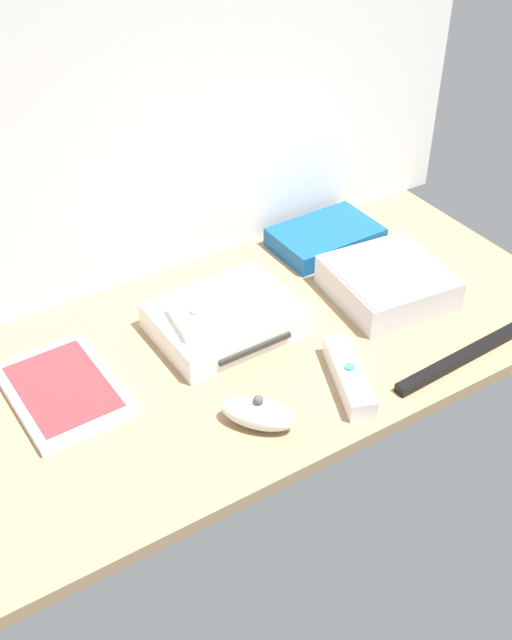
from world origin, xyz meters
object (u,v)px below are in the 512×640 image
(network_router, at_px, (325,237))
(remote_wand, at_px, (349,376))
(mini_computer, at_px, (388,282))
(game_case, at_px, (63,390))
(sensor_bar, at_px, (460,358))
(remote_classic_pad, at_px, (222,310))
(remote_nunchuk, at_px, (258,414))
(game_console, at_px, (226,319))

(network_router, xyz_separation_m, remote_wand, (-0.19, -0.31, -0.00))
(mini_computer, height_order, game_case, mini_computer)
(network_router, distance_m, sensor_bar, 0.36)
(network_router, bearing_deg, remote_classic_pad, -156.37)
(mini_computer, bearing_deg, game_case, 173.98)
(game_case, bearing_deg, sensor_bar, -27.01)
(game_case, distance_m, network_router, 0.54)
(remote_nunchuk, height_order, remote_classic_pad, remote_classic_pad)
(mini_computer, xyz_separation_m, remote_wand, (-0.18, -0.14, -0.01))
(mini_computer, height_order, remote_classic_pad, remote_classic_pad)
(remote_nunchuk, relative_size, remote_classic_pad, 0.69)
(game_console, distance_m, game_case, 0.26)
(remote_wand, height_order, remote_nunchuk, remote_nunchuk)
(game_case, bearing_deg, mini_computer, -7.86)
(remote_classic_pad, bearing_deg, game_case, -175.63)
(mini_computer, xyz_separation_m, network_router, (0.00, 0.17, -0.01))
(network_router, distance_m, remote_wand, 0.36)
(remote_classic_pad, bearing_deg, remote_wand, -54.55)
(remote_nunchuk, bearing_deg, remote_wand, -40.12)
(mini_computer, height_order, remote_nunchuk, mini_computer)
(game_console, relative_size, remote_nunchuk, 2.03)
(remote_wand, xyz_separation_m, remote_classic_pad, (-0.10, 0.18, 0.04))
(remote_nunchuk, height_order, sensor_bar, remote_nunchuk)
(mini_computer, distance_m, remote_nunchuk, 0.35)
(game_console, xyz_separation_m, mini_computer, (0.26, -0.06, 0.00))
(mini_computer, xyz_separation_m, remote_nunchuk, (-0.33, -0.14, -0.01))
(game_case, relative_size, sensor_bar, 0.81)
(game_case, xyz_separation_m, sensor_bar, (0.51, -0.24, -0.00))
(remote_classic_pad, bearing_deg, mini_computer, -1.94)
(game_case, height_order, remote_wand, remote_wand)
(game_case, relative_size, remote_classic_pad, 1.27)
(game_console, height_order, game_case, game_console)
(remote_classic_pad, bearing_deg, sensor_bar, -33.87)
(mini_computer, relative_size, sensor_bar, 0.78)
(game_console, xyz_separation_m, sensor_bar, (0.25, -0.24, -0.01))
(game_console, height_order, remote_wand, game_console)
(network_router, distance_m, remote_nunchuk, 0.45)
(remote_wand, bearing_deg, network_router, 80.65)
(game_case, distance_m, remote_nunchuk, 0.27)
(game_case, bearing_deg, game_console, -1.20)
(remote_wand, relative_size, sensor_bar, 0.63)
(remote_wand, distance_m, remote_classic_pad, 0.21)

